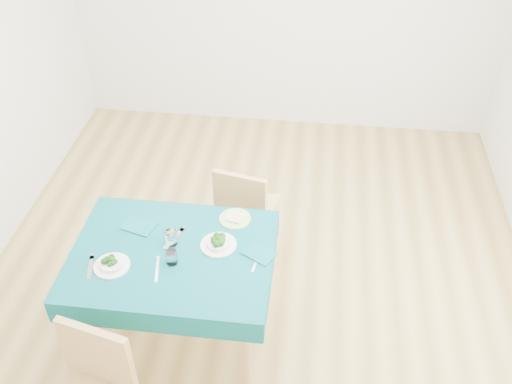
# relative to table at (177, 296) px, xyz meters

# --- Properties ---
(room_shell) EXTENTS (4.02, 4.52, 2.73)m
(room_shell) POSITION_rel_table_xyz_m (0.44, 0.52, 0.97)
(room_shell) COLOR olive
(room_shell) RESTS_ON ground
(table) EXTENTS (1.19, 0.90, 0.76)m
(table) POSITION_rel_table_xyz_m (0.00, 0.00, 0.00)
(table) COLOR #085158
(table) RESTS_ON ground
(chair_far) EXTENTS (0.46, 0.48, 0.95)m
(chair_far) POSITION_rel_table_xyz_m (0.34, 0.84, 0.10)
(chair_far) COLOR tan
(chair_far) RESTS_ON ground
(bowl_near) EXTENTS (0.21, 0.21, 0.06)m
(bowl_near) POSITION_rel_table_xyz_m (-0.31, -0.15, 0.41)
(bowl_near) COLOR white
(bowl_near) RESTS_ON table
(bowl_far) EXTENTS (0.22, 0.22, 0.07)m
(bowl_far) POSITION_rel_table_xyz_m (0.26, 0.10, 0.41)
(bowl_far) COLOR white
(bowl_far) RESTS_ON table
(fork_near) EXTENTS (0.07, 0.19, 0.00)m
(fork_near) POSITION_rel_table_xyz_m (-0.44, -0.17, 0.38)
(fork_near) COLOR silver
(fork_near) RESTS_ON table
(knife_near) EXTENTS (0.05, 0.20, 0.00)m
(knife_near) POSITION_rel_table_xyz_m (-0.05, -0.14, 0.38)
(knife_near) COLOR silver
(knife_near) RESTS_ON table
(fork_far) EXTENTS (0.09, 0.20, 0.00)m
(fork_far) POSITION_rel_table_xyz_m (-0.01, 0.12, 0.38)
(fork_far) COLOR silver
(fork_far) RESTS_ON table
(knife_far) EXTENTS (0.04, 0.19, 0.00)m
(knife_far) POSITION_rel_table_xyz_m (0.51, -0.00, 0.38)
(knife_far) COLOR silver
(knife_far) RESTS_ON table
(napkin_near) EXTENTS (0.22, 0.18, 0.01)m
(napkin_near) POSITION_rel_table_xyz_m (-0.25, 0.20, 0.38)
(napkin_near) COLOR #0B5A61
(napkin_near) RESTS_ON table
(napkin_far) EXTENTS (0.22, 0.20, 0.01)m
(napkin_far) POSITION_rel_table_xyz_m (0.51, 0.05, 0.38)
(napkin_far) COLOR #0B5A61
(napkin_far) RESTS_ON table
(tumbler_center) EXTENTS (0.07, 0.07, 0.09)m
(tumbler_center) POSITION_rel_table_xyz_m (-0.02, 0.08, 0.42)
(tumbler_center) COLOR white
(tumbler_center) RESTS_ON table
(tumbler_side) EXTENTS (0.07, 0.07, 0.09)m
(tumbler_side) POSITION_rel_table_xyz_m (0.02, -0.07, 0.42)
(tumbler_side) COLOR white
(tumbler_side) RESTS_ON table
(side_plate) EXTENTS (0.20, 0.20, 0.01)m
(side_plate) POSITION_rel_table_xyz_m (0.33, 0.34, 0.38)
(side_plate) COLOR #A5E16E
(side_plate) RESTS_ON table
(bread_slice) EXTENTS (0.12, 0.12, 0.01)m
(bread_slice) POSITION_rel_table_xyz_m (0.33, 0.34, 0.40)
(bread_slice) COLOR beige
(bread_slice) RESTS_ON side_plate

